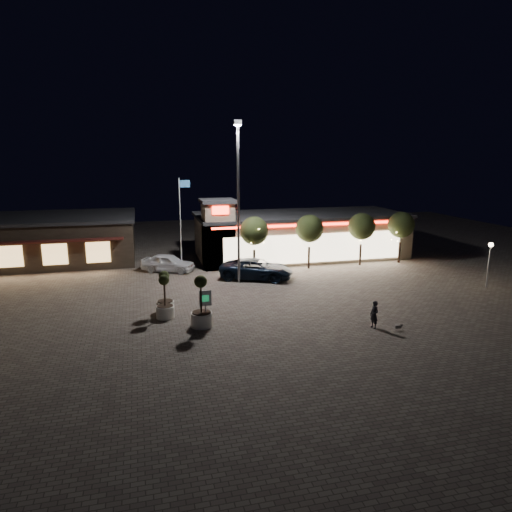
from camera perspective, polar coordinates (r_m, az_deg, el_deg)
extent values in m
plane|color=#6A6156|center=(28.30, -2.63, -7.86)|extent=(90.00, 90.00, 0.00)
cube|color=gray|center=(45.40, 5.58, 2.47)|extent=(20.00, 8.00, 4.00)
cube|color=#262628|center=(45.08, 5.64, 5.17)|extent=(20.40, 8.40, 0.30)
cube|color=#FFE8BF|center=(41.76, 7.46, 0.99)|extent=(17.00, 0.12, 2.60)
cube|color=#FF2614|center=(41.36, 7.56, 3.91)|extent=(19.00, 0.10, 0.18)
cube|color=gray|center=(40.46, -4.75, 2.56)|extent=(2.60, 2.60, 5.80)
cube|color=#262628|center=(40.05, -4.82, 6.86)|extent=(3.00, 3.00, 0.30)
cube|color=#FF2614|center=(38.79, -4.47, 5.73)|extent=(1.40, 0.10, 0.70)
cube|color=#382D23|center=(47.45, -24.72, 1.82)|extent=(16.00, 10.00, 4.00)
cube|color=#262628|center=(47.15, -24.95, 4.39)|extent=(16.40, 10.40, 0.30)
cube|color=#591E19|center=(42.10, -26.06, 1.58)|extent=(14.40, 0.80, 0.15)
cube|color=#EEB96B|center=(43.10, -28.42, -0.06)|extent=(2.00, 0.12, 1.80)
cube|color=#EEB96B|center=(42.37, -23.83, 0.19)|extent=(2.00, 0.12, 1.80)
cube|color=#EEB96B|center=(41.92, -19.12, 0.45)|extent=(2.00, 0.12, 1.80)
cylinder|color=gray|center=(35.00, -2.21, 6.18)|extent=(0.20, 0.20, 12.00)
cube|color=gray|center=(34.87, -2.30, 16.36)|extent=(0.60, 0.40, 0.35)
cube|color=white|center=(34.86, -2.30, 16.03)|extent=(0.45, 0.30, 0.08)
cylinder|color=white|center=(39.57, -9.42, 3.83)|extent=(0.10, 0.10, 8.00)
cube|color=#2A639A|center=(39.25, -8.94, 8.92)|extent=(0.90, 0.04, 0.60)
cylinder|color=gray|center=(38.66, 27.06, -1.21)|extent=(0.12, 0.12, 3.20)
sphere|color=#FFE5B2|center=(38.34, 27.31, 1.26)|extent=(0.36, 0.36, 0.36)
cylinder|color=#332319|center=(39.18, -0.23, -0.61)|extent=(0.20, 0.20, 1.92)
sphere|color=#2D3819|center=(38.67, -0.23, 3.16)|extent=(2.42, 2.42, 2.42)
cylinder|color=#332319|center=(40.66, 6.62, -0.21)|extent=(0.20, 0.20, 1.92)
sphere|color=#2D3819|center=(40.18, 6.71, 3.43)|extent=(2.42, 2.42, 2.42)
cylinder|color=#332319|center=(42.69, 12.90, 0.16)|extent=(0.20, 0.20, 1.92)
sphere|color=#2D3819|center=(42.22, 13.07, 3.62)|extent=(2.42, 2.42, 2.42)
cylinder|color=#332319|center=(44.64, 17.47, 0.43)|extent=(0.20, 0.20, 1.92)
sphere|color=#2D3819|center=(44.20, 17.69, 3.74)|extent=(2.42, 2.42, 2.42)
imported|color=black|center=(36.98, 0.05, -1.64)|extent=(6.47, 4.88, 1.63)
imported|color=white|center=(40.00, -10.95, -0.84)|extent=(4.89, 3.69, 1.55)
imported|color=black|center=(27.44, 14.57, -7.11)|extent=(0.51, 0.66, 1.63)
cube|color=#59514C|center=(27.64, 17.32, -8.43)|extent=(0.37, 0.16, 0.19)
sphere|color=#59514C|center=(27.71, 17.72, -8.24)|extent=(0.17, 0.17, 0.17)
cylinder|color=white|center=(28.91, -11.27, -6.86)|extent=(1.12, 1.12, 0.74)
cylinder|color=black|center=(28.79, -11.30, -6.13)|extent=(0.97, 0.97, 0.06)
cylinder|color=#332319|center=(28.53, -11.37, -4.48)|extent=(0.09, 0.09, 1.68)
sphere|color=#2D3819|center=(28.31, -11.44, -2.94)|extent=(0.65, 0.65, 0.65)
cylinder|color=white|center=(27.14, -6.81, -7.90)|extent=(1.26, 1.26, 0.84)
cylinder|color=black|center=(26.99, -6.83, -7.02)|extent=(1.09, 1.09, 0.06)
cylinder|color=#332319|center=(26.68, -6.89, -5.04)|extent=(0.11, 0.11, 1.89)
sphere|color=#2D3819|center=(26.43, -6.94, -3.19)|extent=(0.74, 0.74, 0.74)
cylinder|color=white|center=(29.80, -11.25, -6.27)|extent=(1.12, 1.12, 0.75)
cylinder|color=black|center=(29.68, -11.29, -5.55)|extent=(0.97, 0.97, 0.06)
cylinder|color=#332319|center=(29.42, -11.36, -3.95)|extent=(0.09, 0.09, 1.68)
sphere|color=#2D3819|center=(29.21, -11.42, -2.45)|extent=(0.65, 0.65, 0.65)
cylinder|color=gray|center=(27.14, -6.29, -7.36)|extent=(0.09, 0.09, 1.31)
cube|color=white|center=(26.80, -6.34, -5.27)|extent=(0.71, 0.10, 0.93)
cube|color=#1BA657|center=(26.76, -6.33, -5.30)|extent=(0.38, 0.04, 0.38)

